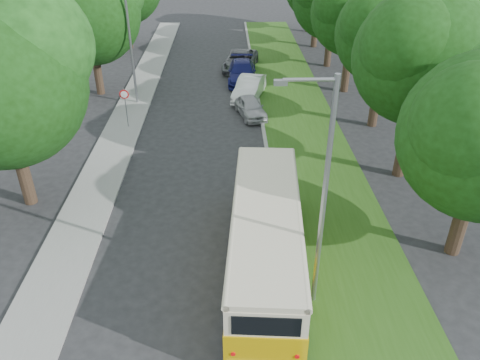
{
  "coord_description": "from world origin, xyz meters",
  "views": [
    {
      "loc": [
        1.48,
        -14.0,
        11.76
      ],
      "look_at": [
        1.97,
        3.18,
        1.5
      ],
      "focal_mm": 35.0,
      "sensor_mm": 36.0,
      "label": 1
    }
  ],
  "objects_px": {
    "car_white": "(249,88)",
    "car_grey": "(240,61)",
    "lamppost_near": "(321,194)",
    "vintage_bus": "(266,239)",
    "car_blue": "(242,72)",
    "car_silver": "(250,107)",
    "lamppost_far": "(129,42)"
  },
  "relations": [
    {
      "from": "car_white",
      "to": "car_grey",
      "type": "xyz_separation_m",
      "value": [
        -0.42,
        6.47,
        -0.01
      ]
    },
    {
      "from": "lamppost_near",
      "to": "car_grey",
      "type": "xyz_separation_m",
      "value": [
        -1.63,
        25.75,
        -3.65
      ]
    },
    {
      "from": "vintage_bus",
      "to": "car_white",
      "type": "relative_size",
      "value": 2.12
    },
    {
      "from": "car_blue",
      "to": "lamppost_near",
      "type": "bearing_deg",
      "value": -84.44
    },
    {
      "from": "car_white",
      "to": "car_silver",
      "type": "bearing_deg",
      "value": -75.62
    },
    {
      "from": "lamppost_near",
      "to": "car_silver",
      "type": "xyz_separation_m",
      "value": [
        -1.28,
        16.17,
        -3.76
      ]
    },
    {
      "from": "lamppost_near",
      "to": "lamppost_far",
      "type": "distance_m",
      "value": 20.53
    },
    {
      "from": "car_silver",
      "to": "car_grey",
      "type": "distance_m",
      "value": 9.59
    },
    {
      "from": "vintage_bus",
      "to": "lamppost_near",
      "type": "bearing_deg",
      "value": -45.57
    },
    {
      "from": "car_silver",
      "to": "lamppost_near",
      "type": "bearing_deg",
      "value": -99.82
    },
    {
      "from": "car_silver",
      "to": "car_blue",
      "type": "bearing_deg",
      "value": 78.4
    },
    {
      "from": "vintage_bus",
      "to": "car_silver",
      "type": "height_order",
      "value": "vintage_bus"
    },
    {
      "from": "car_silver",
      "to": "car_grey",
      "type": "bearing_deg",
      "value": 77.74
    },
    {
      "from": "lamppost_near",
      "to": "lamppost_far",
      "type": "bearing_deg",
      "value": 115.71
    },
    {
      "from": "lamppost_near",
      "to": "car_blue",
      "type": "distance_m",
      "value": 23.16
    },
    {
      "from": "car_blue",
      "to": "lamppost_far",
      "type": "bearing_deg",
      "value": -147.9
    },
    {
      "from": "vintage_bus",
      "to": "car_white",
      "type": "bearing_deg",
      "value": 93.69
    },
    {
      "from": "car_blue",
      "to": "car_grey",
      "type": "distance_m",
      "value": 2.94
    },
    {
      "from": "car_silver",
      "to": "car_blue",
      "type": "height_order",
      "value": "car_blue"
    },
    {
      "from": "car_silver",
      "to": "vintage_bus",
      "type": "bearing_deg",
      "value": -104.94
    },
    {
      "from": "car_white",
      "to": "car_blue",
      "type": "relative_size",
      "value": 0.88
    },
    {
      "from": "car_blue",
      "to": "car_silver",
      "type": "bearing_deg",
      "value": -85.7
    },
    {
      "from": "car_white",
      "to": "car_grey",
      "type": "height_order",
      "value": "car_white"
    },
    {
      "from": "vintage_bus",
      "to": "car_blue",
      "type": "relative_size",
      "value": 1.85
    },
    {
      "from": "lamppost_far",
      "to": "car_white",
      "type": "bearing_deg",
      "value": 5.81
    },
    {
      "from": "lamppost_near",
      "to": "vintage_bus",
      "type": "bearing_deg",
      "value": 130.01
    },
    {
      "from": "lamppost_near",
      "to": "car_blue",
      "type": "height_order",
      "value": "lamppost_near"
    },
    {
      "from": "lamppost_far",
      "to": "car_white",
      "type": "xyz_separation_m",
      "value": [
        7.7,
        0.78,
        -3.38
      ]
    },
    {
      "from": "lamppost_far",
      "to": "car_white",
      "type": "relative_size",
      "value": 1.69
    },
    {
      "from": "car_blue",
      "to": "car_grey",
      "type": "height_order",
      "value": "car_blue"
    },
    {
      "from": "lamppost_near",
      "to": "car_grey",
      "type": "bearing_deg",
      "value": 93.62
    },
    {
      "from": "car_silver",
      "to": "car_white",
      "type": "height_order",
      "value": "car_white"
    }
  ]
}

